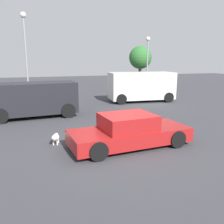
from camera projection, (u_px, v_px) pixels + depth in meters
ground_plane at (119, 147)px, 8.98m from camera, size 80.00×80.00×0.00m
sedan_foreground at (129, 132)px, 8.93m from camera, size 4.58×2.07×1.23m
dog at (55, 138)px, 9.19m from camera, size 0.36×0.70×0.44m
van_white at (141, 86)px, 18.64m from camera, size 5.10×2.69×2.23m
suv_dark at (33, 98)px, 13.45m from camera, size 4.78×2.33×1.94m
light_post_near at (148, 54)px, 24.33m from camera, size 0.44×0.44×5.43m
light_post_mid at (25, 42)px, 18.32m from camera, size 0.44×0.44×6.66m
tree_back_left at (140, 58)px, 29.75m from camera, size 2.78×2.78×4.84m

